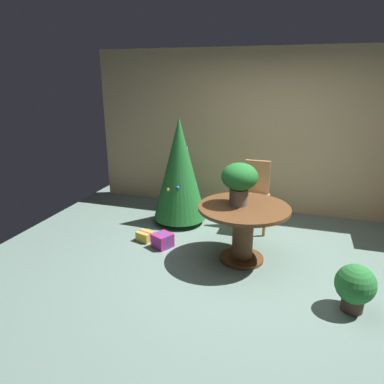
{
  "coord_description": "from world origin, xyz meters",
  "views": [
    {
      "loc": [
        0.48,
        -3.58,
        2.16
      ],
      "look_at": [
        -0.72,
        0.2,
        0.86
      ],
      "focal_mm": 33.08,
      "sensor_mm": 36.0,
      "label": 1
    }
  ],
  "objects_px": {
    "holiday_tree": "(179,169)",
    "potted_plant": "(355,286)",
    "round_dining_table": "(243,224)",
    "gift_box_purple": "(163,241)",
    "gift_box_gold": "(145,236)",
    "wooden_chair_far": "(255,192)",
    "flower_vase": "(239,179)"
  },
  "relations": [
    {
      "from": "flower_vase",
      "to": "wooden_chair_far",
      "type": "bearing_deg",
      "value": 85.49
    },
    {
      "from": "round_dining_table",
      "to": "potted_plant",
      "type": "xyz_separation_m",
      "value": [
        1.19,
        -0.67,
        -0.21
      ]
    },
    {
      "from": "round_dining_table",
      "to": "gift_box_gold",
      "type": "relative_size",
      "value": 4.47
    },
    {
      "from": "round_dining_table",
      "to": "flower_vase",
      "type": "distance_m",
      "value": 0.55
    },
    {
      "from": "gift_box_gold",
      "to": "flower_vase",
      "type": "bearing_deg",
      "value": -3.64
    },
    {
      "from": "round_dining_table",
      "to": "gift_box_gold",
      "type": "bearing_deg",
      "value": 174.82
    },
    {
      "from": "flower_vase",
      "to": "gift_box_purple",
      "type": "relative_size",
      "value": 1.68
    },
    {
      "from": "potted_plant",
      "to": "flower_vase",
      "type": "bearing_deg",
      "value": 150.79
    },
    {
      "from": "gift_box_gold",
      "to": "gift_box_purple",
      "type": "xyz_separation_m",
      "value": [
        0.31,
        -0.1,
        0.03
      ]
    },
    {
      "from": "holiday_tree",
      "to": "potted_plant",
      "type": "height_order",
      "value": "holiday_tree"
    },
    {
      "from": "flower_vase",
      "to": "gift_box_gold",
      "type": "relative_size",
      "value": 2.08
    },
    {
      "from": "round_dining_table",
      "to": "holiday_tree",
      "type": "bearing_deg",
      "value": 141.28
    },
    {
      "from": "gift_box_gold",
      "to": "round_dining_table",
      "type": "bearing_deg",
      "value": -5.18
    },
    {
      "from": "wooden_chair_far",
      "to": "potted_plant",
      "type": "xyz_separation_m",
      "value": [
        1.19,
        -1.69,
        -0.3
      ]
    },
    {
      "from": "wooden_chair_far",
      "to": "gift_box_purple",
      "type": "bearing_deg",
      "value": -136.77
    },
    {
      "from": "round_dining_table",
      "to": "gift_box_gold",
      "type": "distance_m",
      "value": 1.43
    },
    {
      "from": "round_dining_table",
      "to": "wooden_chair_far",
      "type": "relative_size",
      "value": 1.08
    },
    {
      "from": "round_dining_table",
      "to": "gift_box_purple",
      "type": "xyz_separation_m",
      "value": [
        -1.06,
        0.02,
        -0.38
      ]
    },
    {
      "from": "wooden_chair_far",
      "to": "gift_box_gold",
      "type": "height_order",
      "value": "wooden_chair_far"
    },
    {
      "from": "wooden_chair_far",
      "to": "potted_plant",
      "type": "bearing_deg",
      "value": -54.77
    },
    {
      "from": "round_dining_table",
      "to": "wooden_chair_far",
      "type": "xyz_separation_m",
      "value": [
        0.0,
        1.02,
        0.09
      ]
    },
    {
      "from": "round_dining_table",
      "to": "flower_vase",
      "type": "height_order",
      "value": "flower_vase"
    },
    {
      "from": "round_dining_table",
      "to": "holiday_tree",
      "type": "distance_m",
      "value": 1.49
    },
    {
      "from": "gift_box_purple",
      "to": "holiday_tree",
      "type": "bearing_deg",
      "value": 94.42
    },
    {
      "from": "round_dining_table",
      "to": "holiday_tree",
      "type": "height_order",
      "value": "holiday_tree"
    },
    {
      "from": "round_dining_table",
      "to": "wooden_chair_far",
      "type": "distance_m",
      "value": 1.02
    },
    {
      "from": "potted_plant",
      "to": "gift_box_gold",
      "type": "bearing_deg",
      "value": 162.81
    },
    {
      "from": "flower_vase",
      "to": "gift_box_gold",
      "type": "xyz_separation_m",
      "value": [
        -1.29,
        0.08,
        -0.95
      ]
    },
    {
      "from": "potted_plant",
      "to": "round_dining_table",
      "type": "bearing_deg",
      "value": 150.74
    },
    {
      "from": "wooden_chair_far",
      "to": "gift_box_gold",
      "type": "distance_m",
      "value": 1.71
    },
    {
      "from": "wooden_chair_far",
      "to": "holiday_tree",
      "type": "bearing_deg",
      "value": -174.2
    },
    {
      "from": "holiday_tree",
      "to": "gift_box_gold",
      "type": "xyz_separation_m",
      "value": [
        -0.24,
        -0.78,
        -0.78
      ]
    }
  ]
}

